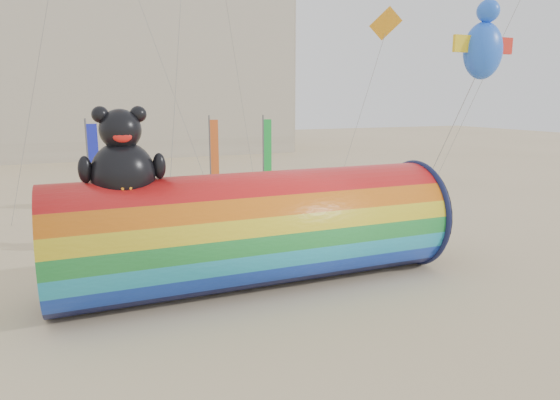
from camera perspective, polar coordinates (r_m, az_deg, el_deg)
name	(u,v)px	position (r m, az deg, el deg)	size (l,w,h in m)	color
ground	(283,273)	(18.38, 0.38, -8.33)	(160.00, 160.00, 0.00)	#CCB58C
hotel_building	(11,60)	(62.21, -28.42, 13.87)	(60.40, 15.40, 20.60)	#B7AD99
windsock_assembly	(256,226)	(16.80, -2.75, -3.00)	(13.29, 4.05, 6.13)	red
kite_handler	(374,220)	(23.24, 10.74, -2.27)	(0.58, 0.38, 1.59)	slate
fabric_bundle	(405,238)	(22.86, 14.07, -4.25)	(2.62, 1.35, 0.41)	#350912
festival_banners	(197,157)	(32.30, -9.47, 4.91)	(11.87, 2.90, 5.20)	#59595E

